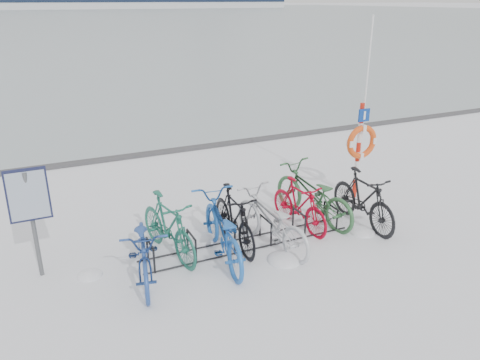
# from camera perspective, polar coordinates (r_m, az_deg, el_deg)

# --- Properties ---
(ground) EXTENTS (900.00, 900.00, 0.00)m
(ground) POSITION_cam_1_polar(r_m,az_deg,el_deg) (8.65, 0.97, -7.87)
(ground) COLOR white
(ground) RESTS_ON ground
(ice_sheet) EXTENTS (400.00, 298.00, 0.02)m
(ice_sheet) POSITION_cam_1_polar(r_m,az_deg,el_deg) (161.89, -24.87, 17.91)
(ice_sheet) COLOR #A1B0B6
(ice_sheet) RESTS_ON ground
(quay_edge) EXTENTS (400.00, 0.25, 0.10)m
(quay_edge) POSITION_cam_1_polar(r_m,az_deg,el_deg) (13.77, -9.75, 3.34)
(quay_edge) COLOR #3F3F42
(quay_edge) RESTS_ON ground
(bike_rack) EXTENTS (4.00, 0.48, 0.46)m
(bike_rack) POSITION_cam_1_polar(r_m,az_deg,el_deg) (8.57, 0.98, -6.81)
(bike_rack) COLOR black
(bike_rack) RESTS_ON ground
(info_board) EXTENTS (0.61, 0.24, 1.83)m
(info_board) POSITION_cam_1_polar(r_m,az_deg,el_deg) (7.83, -24.32, -2.37)
(info_board) COLOR #595B5E
(info_board) RESTS_ON ground
(lifebuoy_station) EXTENTS (0.75, 0.22, 3.91)m
(lifebuoy_station) POSITION_cam_1_polar(r_m,az_deg,el_deg) (10.48, 14.55, 4.52)
(lifebuoy_station) COLOR red
(lifebuoy_station) RESTS_ON ground
(bike_0) EXTENTS (1.06, 2.08, 1.04)m
(bike_0) POSITION_cam_1_polar(r_m,az_deg,el_deg) (7.63, -11.60, -8.12)
(bike_0) COLOR navy
(bike_0) RESTS_ON ground
(bike_1) EXTENTS (0.90, 1.94, 1.12)m
(bike_1) POSITION_cam_1_polar(r_m,az_deg,el_deg) (8.20, -8.78, -5.42)
(bike_1) COLOR #1C614E
(bike_1) RESTS_ON ground
(bike_2) EXTENTS (1.00, 2.24, 1.14)m
(bike_2) POSITION_cam_1_polar(r_m,az_deg,el_deg) (7.99, -2.24, -5.89)
(bike_2) COLOR #1E5BB3
(bike_2) RESTS_ON ground
(bike_3) EXTENTS (0.57, 1.85, 1.10)m
(bike_3) POSITION_cam_1_polar(r_m,az_deg,el_deg) (8.44, -0.72, -4.45)
(bike_3) COLOR black
(bike_3) RESTS_ON ground
(bike_4) EXTENTS (1.07, 2.12, 1.06)m
(bike_4) POSITION_cam_1_polar(r_m,az_deg,el_deg) (8.39, 3.80, -4.79)
(bike_4) COLOR #B5B8BE
(bike_4) RESTS_ON ground
(bike_5) EXTENTS (0.66, 1.70, 0.99)m
(bike_5) POSITION_cam_1_polar(r_m,az_deg,el_deg) (9.16, 7.24, -2.83)
(bike_5) COLOR #AC041C
(bike_5) RESTS_ON ground
(bike_6) EXTENTS (1.17, 2.28, 1.14)m
(bike_6) POSITION_cam_1_polar(r_m,az_deg,el_deg) (9.50, 8.86, -1.54)
(bike_6) COLOR #2D5E34
(bike_6) RESTS_ON ground
(bike_7) EXTENTS (0.53, 1.88, 1.13)m
(bike_7) POSITION_cam_1_polar(r_m,az_deg,el_deg) (9.48, 14.80, -2.09)
(bike_7) COLOR black
(bike_7) RESTS_ON ground
(snow_drifts) EXTENTS (6.34, 2.06, 0.21)m
(snow_drifts) POSITION_cam_1_polar(r_m,az_deg,el_deg) (8.99, 5.98, -6.78)
(snow_drifts) COLOR white
(snow_drifts) RESTS_ON ground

